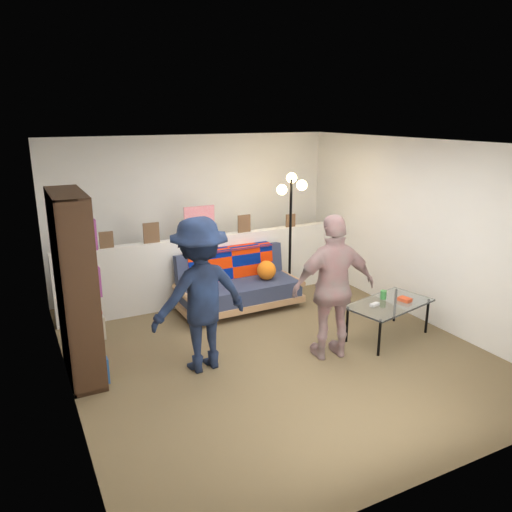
{
  "coord_description": "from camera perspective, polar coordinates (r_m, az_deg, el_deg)",
  "views": [
    {
      "loc": [
        -2.61,
        -4.75,
        2.71
      ],
      "look_at": [
        0.0,
        0.4,
        1.05
      ],
      "focal_mm": 35.0,
      "sensor_mm": 36.0,
      "label": 1
    }
  ],
  "objects": [
    {
      "name": "coffee_table",
      "position": [
        6.4,
        14.98,
        -5.42
      ],
      "size": [
        1.2,
        0.83,
        0.57
      ],
      "color": "black",
      "rests_on": "ground"
    },
    {
      "name": "person_left",
      "position": [
        5.36,
        -6.39,
        -4.45
      ],
      "size": [
        1.15,
        0.74,
        1.69
      ],
      "primitive_type": "imported",
      "rotation": [
        0.0,
        0.0,
        3.25
      ],
      "color": "black",
      "rests_on": "ground"
    },
    {
      "name": "futon_sofa",
      "position": [
        7.12,
        -2.01,
        -3.34
      ],
      "size": [
        1.76,
        0.88,
        0.75
      ],
      "color": "tan",
      "rests_on": "ground"
    },
    {
      "name": "ledge_decor",
      "position": [
        7.12,
        -6.66,
        3.5
      ],
      "size": [
        2.97,
        0.02,
        0.45
      ],
      "color": "brown",
      "rests_on": "half_wall_ledge"
    },
    {
      "name": "bookshelf",
      "position": [
        5.48,
        -19.86,
        -4.01
      ],
      "size": [
        0.33,
        0.99,
        1.97
      ],
      "color": "black",
      "rests_on": "ground"
    },
    {
      "name": "room_shell",
      "position": [
        5.93,
        -0.31,
        5.95
      ],
      "size": [
        4.6,
        5.05,
        2.45
      ],
      "color": "silver",
      "rests_on": "ground"
    },
    {
      "name": "person_right",
      "position": [
        5.64,
        8.87,
        -3.6
      ],
      "size": [
        1.03,
        0.58,
        1.66
      ],
      "primitive_type": "imported",
      "rotation": [
        0.0,
        0.0,
        2.96
      ],
      "color": "#CE8587",
      "rests_on": "ground"
    },
    {
      "name": "half_wall_ledge",
      "position": [
        7.39,
        -4.91,
        -1.42
      ],
      "size": [
        4.45,
        0.15,
        1.0
      ],
      "primitive_type": "cube",
      "color": "silver",
      "rests_on": "ground"
    },
    {
      "name": "floor_lamp",
      "position": [
        7.31,
        4.03,
        5.13
      ],
      "size": [
        0.37,
        0.35,
        1.88
      ],
      "color": "black",
      "rests_on": "ground"
    },
    {
      "name": "ground",
      "position": [
        6.06,
        1.74,
        -10.53
      ],
      "size": [
        5.0,
        5.0,
        0.0
      ],
      "primitive_type": "plane",
      "color": "brown",
      "rests_on": "ground"
    }
  ]
}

